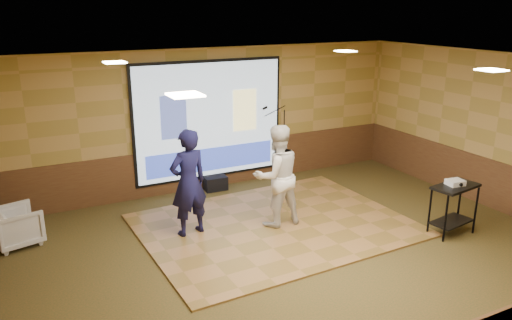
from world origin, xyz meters
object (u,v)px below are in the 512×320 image
projector (455,182)px  banquet_chair (17,226)px  mic_stand (281,159)px  projector_screen (210,121)px  player_left (188,183)px  av_table (454,201)px  player_right (277,176)px  duffel_bag (215,183)px  dance_floor (275,225)px

projector → banquet_chair: (-6.75, 2.93, -0.61)m
mic_stand → banquet_chair: mic_stand is taller
projector_screen → player_left: size_ratio=1.79×
projector_screen → mic_stand: projector_screen is taller
av_table → mic_stand: (-1.24, 3.80, -0.12)m
player_right → duffel_bag: size_ratio=3.84×
player_right → projector: 3.04m
dance_floor → banquet_chair: size_ratio=6.49×
dance_floor → player_left: player_left is taller
mic_stand → duffel_bag: 1.64m
mic_stand → duffel_bag: bearing=-157.7°
projector → mic_stand: size_ratio=0.16×
projector_screen → player_left: (-1.23, -2.05, -0.51)m
mic_stand → banquet_chair: 5.58m
mic_stand → banquet_chair: (-5.51, -0.85, -0.17)m
mic_stand → projector: bearing=-47.5°
mic_stand → player_left: bearing=-123.1°
banquet_chair → duffel_bag: 4.02m
dance_floor → banquet_chair: 4.37m
player_right → av_table: (2.56, -1.67, -0.34)m
player_right → av_table: 3.07m
projector → duffel_bag: 4.84m
player_right → banquet_chair: 4.43m
player_right → mic_stand: size_ratio=1.05×
player_left → player_right: (1.52, -0.33, -0.01)m
dance_floor → mic_stand: 2.59m
dance_floor → player_left: size_ratio=2.50×
projector_screen → dance_floor: (0.26, -2.40, -1.46)m
av_table → banquet_chair: av_table is taller
projector_screen → av_table: bearing=-54.9°
projector_screen → projector: size_ratio=12.08×
player_left → mic_stand: size_ratio=1.07×
projector_screen → projector: 4.96m
dance_floor → av_table: (2.59, -1.65, 0.60)m
projector → av_table: bearing=-70.5°
projector_screen → av_table: projector_screen is taller
player_left → banquet_chair: 2.91m
av_table → player_right: bearing=146.8°
banquet_chair → duffel_bag: (3.92, 0.91, -0.18)m
player_left → duffel_bag: 2.38m
av_table → duffel_bag: 4.82m
player_right → banquet_chair: bearing=-16.6°
duffel_bag → player_left: bearing=-123.6°
player_left → banquet_chair: bearing=-29.8°
player_left → banquet_chair: player_left is taller
player_left → projector: size_ratio=6.76×
projector_screen → dance_floor: projector_screen is taller
player_right → banquet_chair: (-4.20, 1.28, -0.62)m
player_left → duffel_bag: player_left is taller
player_left → projector: bearing=143.8°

